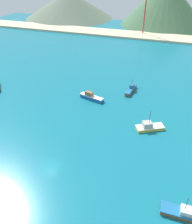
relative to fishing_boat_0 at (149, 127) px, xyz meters
name	(u,v)px	position (x,y,z in m)	size (l,w,h in m)	color
ground	(92,106)	(-20.59, 7.03, -1.10)	(260.00, 280.00, 0.50)	#146B7F
fishing_boat_0	(149,127)	(0.00, 0.00, 0.00)	(8.76, 6.69, 6.50)	gold
fishing_boat_1	(91,97)	(-22.45, 11.28, 0.09)	(9.54, 4.25, 2.72)	#1E5BA8
fishing_boat_5	(131,89)	(-9.94, 21.73, 0.03)	(2.99, 9.25, 4.91)	brown
fishing_boat_7	(182,212)	(10.04, -26.07, -0.09)	(7.93, 2.82, 5.33)	brown
beach_strip	(139,35)	(-20.59, 100.99, -0.25)	(247.00, 17.69, 1.20)	beige
hill_west	(69,4)	(-90.21, 141.93, 10.19)	(76.25, 76.25, 22.08)	#60705B
hill_central	(165,2)	(-9.13, 139.45, 15.78)	(65.10, 65.10, 33.27)	#476B47
radio_tower	(145,10)	(-18.94, 104.99, 15.26)	(3.16, 2.53, 31.58)	#B7332D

